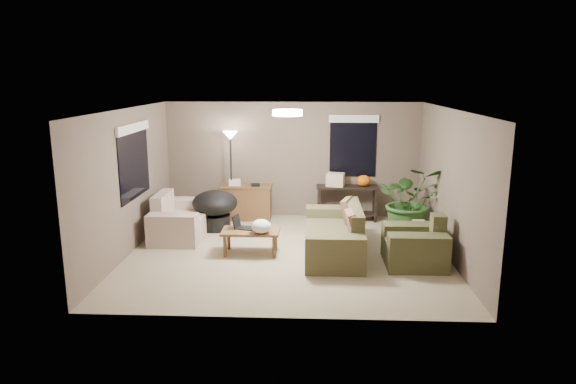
{
  "coord_description": "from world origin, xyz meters",
  "views": [
    {
      "loc": [
        0.39,
        -8.55,
        3.02
      ],
      "look_at": [
        0.0,
        0.2,
        1.05
      ],
      "focal_mm": 32.0,
      "sensor_mm": 36.0,
      "label": 1
    }
  ],
  "objects_px": {
    "main_sofa": "(335,237)",
    "papasan_chair": "(215,207)",
    "coffee_table": "(251,234)",
    "cat_scratching_post": "(418,236)",
    "floor_lamp": "(231,146)",
    "houseplant": "(410,208)",
    "loveseat": "(179,221)",
    "desk": "(247,202)",
    "console_table": "(347,200)",
    "armchair": "(415,247)"
  },
  "relations": [
    {
      "from": "floor_lamp",
      "to": "houseplant",
      "type": "bearing_deg",
      "value": -14.89
    },
    {
      "from": "coffee_table",
      "to": "papasan_chair",
      "type": "distance_m",
      "value": 1.68
    },
    {
      "from": "houseplant",
      "to": "papasan_chair",
      "type": "bearing_deg",
      "value": 176.7
    },
    {
      "from": "main_sofa",
      "to": "console_table",
      "type": "xyz_separation_m",
      "value": [
        0.33,
        2.15,
        0.14
      ]
    },
    {
      "from": "coffee_table",
      "to": "console_table",
      "type": "xyz_separation_m",
      "value": [
        1.81,
        2.23,
        0.08
      ]
    },
    {
      "from": "armchair",
      "to": "desk",
      "type": "distance_m",
      "value": 4.07
    },
    {
      "from": "coffee_table",
      "to": "cat_scratching_post",
      "type": "distance_m",
      "value": 3.02
    },
    {
      "from": "main_sofa",
      "to": "coffee_table",
      "type": "distance_m",
      "value": 1.48
    },
    {
      "from": "loveseat",
      "to": "floor_lamp",
      "type": "distance_m",
      "value": 1.97
    },
    {
      "from": "papasan_chair",
      "to": "console_table",
      "type": "bearing_deg",
      "value": 16.71
    },
    {
      "from": "loveseat",
      "to": "cat_scratching_post",
      "type": "height_order",
      "value": "loveseat"
    },
    {
      "from": "main_sofa",
      "to": "floor_lamp",
      "type": "relative_size",
      "value": 1.15
    },
    {
      "from": "loveseat",
      "to": "desk",
      "type": "bearing_deg",
      "value": 48.26
    },
    {
      "from": "console_table",
      "to": "floor_lamp",
      "type": "distance_m",
      "value": 2.73
    },
    {
      "from": "armchair",
      "to": "coffee_table",
      "type": "distance_m",
      "value": 2.79
    },
    {
      "from": "console_table",
      "to": "desk",
      "type": "bearing_deg",
      "value": -179.88
    },
    {
      "from": "papasan_chair",
      "to": "houseplant",
      "type": "height_order",
      "value": "houseplant"
    },
    {
      "from": "desk",
      "to": "papasan_chair",
      "type": "xyz_separation_m",
      "value": [
        -0.54,
        -0.8,
        0.09
      ]
    },
    {
      "from": "armchair",
      "to": "console_table",
      "type": "height_order",
      "value": "armchair"
    },
    {
      "from": "main_sofa",
      "to": "cat_scratching_post",
      "type": "xyz_separation_m",
      "value": [
        1.51,
        0.36,
        -0.08
      ]
    },
    {
      "from": "loveseat",
      "to": "console_table",
      "type": "bearing_deg",
      "value": 21.38
    },
    {
      "from": "floor_lamp",
      "to": "cat_scratching_post",
      "type": "height_order",
      "value": "floor_lamp"
    },
    {
      "from": "coffee_table",
      "to": "papasan_chair",
      "type": "height_order",
      "value": "papasan_chair"
    },
    {
      "from": "houseplant",
      "to": "desk",
      "type": "bearing_deg",
      "value": 162.75
    },
    {
      "from": "coffee_table",
      "to": "houseplant",
      "type": "xyz_separation_m",
      "value": [
        2.96,
        1.2,
        0.18
      ]
    },
    {
      "from": "main_sofa",
      "to": "papasan_chair",
      "type": "bearing_deg",
      "value": 150.45
    },
    {
      "from": "papasan_chair",
      "to": "floor_lamp",
      "type": "bearing_deg",
      "value": 72.89
    },
    {
      "from": "main_sofa",
      "to": "desk",
      "type": "relative_size",
      "value": 2.0
    },
    {
      "from": "main_sofa",
      "to": "coffee_table",
      "type": "bearing_deg",
      "value": -176.82
    },
    {
      "from": "main_sofa",
      "to": "houseplant",
      "type": "xyz_separation_m",
      "value": [
        1.48,
        1.12,
        0.25
      ]
    },
    {
      "from": "console_table",
      "to": "coffee_table",
      "type": "bearing_deg",
      "value": -129.05
    },
    {
      "from": "loveseat",
      "to": "armchair",
      "type": "xyz_separation_m",
      "value": [
        4.26,
        -1.35,
        0.0
      ]
    },
    {
      "from": "console_table",
      "to": "main_sofa",
      "type": "bearing_deg",
      "value": -98.83
    },
    {
      "from": "loveseat",
      "to": "floor_lamp",
      "type": "relative_size",
      "value": 0.84
    },
    {
      "from": "armchair",
      "to": "cat_scratching_post",
      "type": "relative_size",
      "value": 2.0
    },
    {
      "from": "desk",
      "to": "main_sofa",
      "type": "bearing_deg",
      "value": -49.63
    },
    {
      "from": "main_sofa",
      "to": "coffee_table",
      "type": "xyz_separation_m",
      "value": [
        -1.47,
        -0.08,
        0.06
      ]
    },
    {
      "from": "loveseat",
      "to": "cat_scratching_post",
      "type": "relative_size",
      "value": 3.2
    },
    {
      "from": "main_sofa",
      "to": "console_table",
      "type": "relative_size",
      "value": 1.69
    },
    {
      "from": "armchair",
      "to": "coffee_table",
      "type": "height_order",
      "value": "armchair"
    },
    {
      "from": "armchair",
      "to": "floor_lamp",
      "type": "distance_m",
      "value": 4.47
    },
    {
      "from": "coffee_table",
      "to": "floor_lamp",
      "type": "xyz_separation_m",
      "value": [
        -0.66,
        2.16,
        1.24
      ]
    },
    {
      "from": "loveseat",
      "to": "armchair",
      "type": "height_order",
      "value": "same"
    },
    {
      "from": "houseplant",
      "to": "cat_scratching_post",
      "type": "xyz_separation_m",
      "value": [
        0.03,
        -0.76,
        -0.33
      ]
    },
    {
      "from": "floor_lamp",
      "to": "loveseat",
      "type": "bearing_deg",
      "value": -124.44
    },
    {
      "from": "main_sofa",
      "to": "papasan_chair",
      "type": "relative_size",
      "value": 1.85
    },
    {
      "from": "houseplant",
      "to": "floor_lamp",
      "type": "bearing_deg",
      "value": 165.11
    },
    {
      "from": "papasan_chair",
      "to": "cat_scratching_post",
      "type": "bearing_deg",
      "value": -14.23
    },
    {
      "from": "armchair",
      "to": "floor_lamp",
      "type": "relative_size",
      "value": 0.52
    },
    {
      "from": "main_sofa",
      "to": "cat_scratching_post",
      "type": "height_order",
      "value": "main_sofa"
    }
  ]
}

